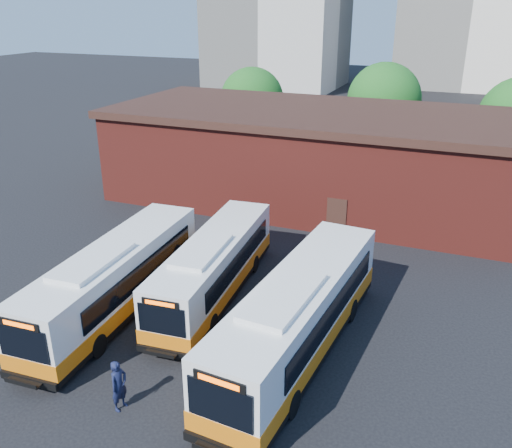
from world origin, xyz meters
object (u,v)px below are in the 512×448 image
at_px(bus_midwest, 115,282).
at_px(bus_east, 298,319).
at_px(transit_worker, 119,385).
at_px(bus_mideast, 214,269).

height_order(bus_midwest, bus_east, bus_east).
relative_size(bus_east, transit_worker, 6.77).
xyz_separation_m(bus_east, transit_worker, (-4.69, -5.40, -0.63)).
distance_m(bus_midwest, transit_worker, 6.69).
bearing_deg(bus_midwest, bus_east, -3.00).
distance_m(bus_mideast, bus_east, 5.94).
xyz_separation_m(bus_mideast, bus_east, (5.16, -2.93, 0.19)).
bearing_deg(bus_mideast, bus_east, -34.36).
distance_m(bus_midwest, bus_east, 8.65).
bearing_deg(transit_worker, bus_midwest, 44.10).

